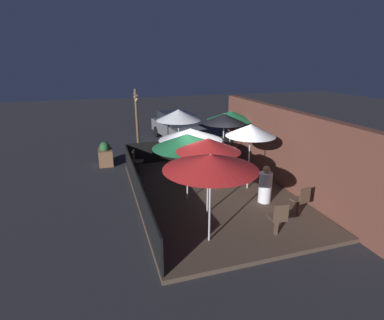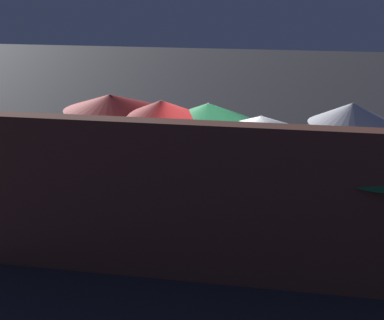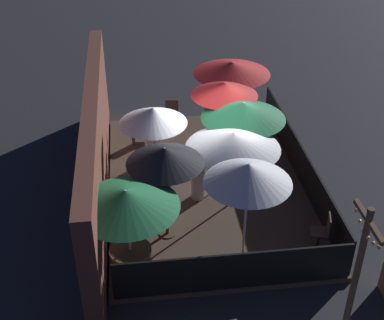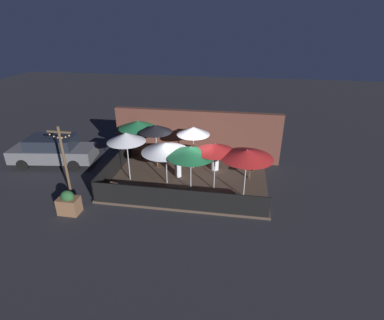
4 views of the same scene
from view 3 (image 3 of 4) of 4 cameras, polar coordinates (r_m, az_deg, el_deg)
name	(u,v)px [view 3 (image 3 of 4)]	position (r m, az deg, el deg)	size (l,w,h in m)	color
ground_plane	(207,187)	(14.47, 1.56, -2.89)	(60.00, 60.00, 0.00)	#26262B
patio_deck	(207,185)	(14.44, 1.57, -2.70)	(7.71, 5.18, 0.12)	#47382D
building_wall	(96,149)	(13.59, -10.18, 1.22)	(9.31, 0.36, 2.88)	brown
fence_front	(300,162)	(14.68, 11.47, -0.24)	(7.51, 0.05, 0.95)	black
fence_side_left	(234,271)	(11.22, 4.52, -11.75)	(0.05, 4.98, 0.95)	black
patio_umbrella_0	(126,199)	(10.53, -7.05, -4.11)	(2.14, 2.14, 2.25)	#B2B2B7
patio_umbrella_1	(165,156)	(11.49, -2.90, 0.46)	(1.72, 1.72, 2.38)	#B2B2B7
patio_umbrella_2	(225,89)	(14.58, 3.49, 7.58)	(1.84, 1.84, 2.32)	#B2B2B7
patio_umbrella_3	(244,110)	(13.77, 5.52, 5.29)	(2.20, 2.20, 2.22)	#B2B2B7
patio_umbrella_4	(153,116)	(13.20, -4.20, 4.72)	(1.71, 1.71, 2.33)	#B2B2B7
patio_umbrella_5	(233,141)	(12.64, 4.41, 2.08)	(2.29, 2.29, 2.09)	#B2B2B7
patio_umbrella_6	(248,173)	(10.86, 6.02, -1.43)	(1.83, 1.83, 2.48)	#B2B2B7
patio_umbrella_7	(232,68)	(15.90, 4.28, 9.78)	(2.28, 2.28, 2.31)	#B2B2B7
dining_table_0	(131,255)	(11.47, -6.55, -10.00)	(0.89, 0.89, 0.72)	#4C3828
dining_table_1	(167,214)	(12.41, -2.70, -5.73)	(0.71, 0.71, 0.78)	#4C3828
patio_chair_0	(172,114)	(16.67, -2.15, 4.93)	(0.44, 0.44, 0.96)	#4C3828
patio_chair_1	(323,231)	(12.45, 13.76, -7.34)	(0.49, 0.49, 0.91)	#4C3828
patio_chair_2	(132,129)	(15.98, -6.38, 3.33)	(0.46, 0.46, 0.93)	#4C3828
patron_0	(152,146)	(15.00, -4.27, 1.46)	(0.53, 0.53, 1.23)	silver
patron_1	(198,178)	(13.54, 0.64, -1.89)	(0.48, 0.48, 1.33)	silver
light_post	(357,273)	(9.79, 17.15, -11.49)	(1.10, 0.12, 3.25)	brown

